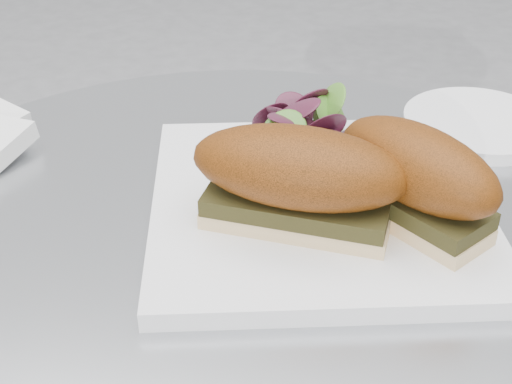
# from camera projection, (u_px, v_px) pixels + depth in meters

# --- Properties ---
(plate) EXTENTS (0.33, 0.33, 0.02)m
(plate) POSITION_uv_depth(u_px,v_px,m) (317.00, 205.00, 0.59)
(plate) COLOR white
(plate) RESTS_ON table
(sandwich_left) EXTENTS (0.17, 0.09, 0.08)m
(sandwich_left) POSITION_uv_depth(u_px,v_px,m) (298.00, 177.00, 0.54)
(sandwich_left) COLOR #D9C287
(sandwich_left) RESTS_ON plate
(sandwich_right) EXTENTS (0.15, 0.14, 0.08)m
(sandwich_right) POSITION_uv_depth(u_px,v_px,m) (416.00, 175.00, 0.54)
(sandwich_right) COLOR #D9C287
(sandwich_right) RESTS_ON plate
(salad) EXTENTS (0.11, 0.11, 0.05)m
(salad) POSITION_uv_depth(u_px,v_px,m) (302.00, 128.00, 0.64)
(salad) COLOR #56912F
(salad) RESTS_ON plate
(saucer) EXTENTS (0.15, 0.15, 0.01)m
(saucer) POSITION_uv_depth(u_px,v_px,m) (478.00, 124.00, 0.72)
(saucer) COLOR white
(saucer) RESTS_ON table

